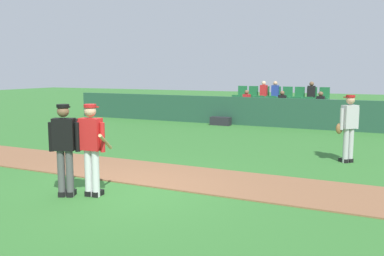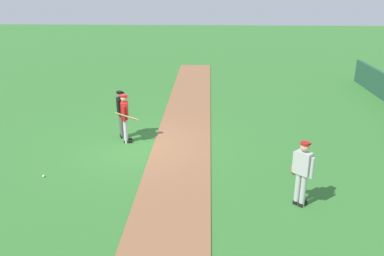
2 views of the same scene
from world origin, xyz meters
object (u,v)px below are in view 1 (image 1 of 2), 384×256
object	(u,v)px
umpire_home_plate	(65,145)
runner_grey_jersey	(349,126)
batter_red_jersey	(92,146)
equipment_bag	(221,121)

from	to	relation	value
umpire_home_plate	runner_grey_jersey	size ratio (longest dim) A/B	1.00
batter_red_jersey	umpire_home_plate	bearing A→B (deg)	-153.68
runner_grey_jersey	equipment_bag	xyz separation A→B (m)	(-5.85, 5.70, -0.78)
runner_grey_jersey	umpire_home_plate	bearing A→B (deg)	-129.01
equipment_bag	runner_grey_jersey	bearing A→B (deg)	-44.22
umpire_home_plate	equipment_bag	world-z (taller)	umpire_home_plate
batter_red_jersey	equipment_bag	xyz separation A→B (m)	(-1.83, 11.00, -0.79)
batter_red_jersey	equipment_bag	distance (m)	11.18
batter_red_jersey	runner_grey_jersey	xyz separation A→B (m)	(4.02, 5.30, -0.01)
runner_grey_jersey	equipment_bag	size ratio (longest dim) A/B	1.96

